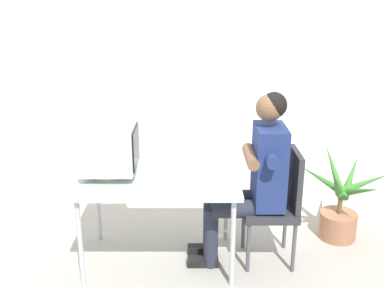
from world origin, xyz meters
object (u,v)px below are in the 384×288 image
object	(u,v)px
crt_monitor	(110,148)
keyboard	(154,175)
person_seated	(256,174)
potted_plant	(342,206)
desk	(160,182)
office_chair	(279,201)

from	to	relation	value
crt_monitor	keyboard	size ratio (longest dim) A/B	0.83
keyboard	person_seated	distance (m)	0.76
crt_monitor	potted_plant	xyz separation A→B (m)	(1.86, 0.36, -0.64)
desk	potted_plant	world-z (taller)	potted_plant
crt_monitor	keyboard	world-z (taller)	crt_monitor
desk	crt_monitor	world-z (taller)	crt_monitor
office_chair	person_seated	size ratio (longest dim) A/B	0.67
office_chair	desk	bearing A→B (deg)	-178.98
keyboard	office_chair	world-z (taller)	office_chair
desk	person_seated	bearing A→B (deg)	1.29
desk	office_chair	xyz separation A→B (m)	(0.91, 0.02, -0.16)
desk	potted_plant	xyz separation A→B (m)	(1.51, 0.35, -0.37)
desk	keyboard	size ratio (longest dim) A/B	2.47
office_chair	potted_plant	bearing A→B (deg)	29.28
crt_monitor	keyboard	xyz separation A→B (m)	(0.31, -0.01, -0.21)
crt_monitor	keyboard	bearing A→B (deg)	-2.73
person_seated	potted_plant	distance (m)	0.96
keyboard	person_seated	size ratio (longest dim) A/B	0.36
desk	office_chair	bearing A→B (deg)	1.02
office_chair	crt_monitor	bearing A→B (deg)	-179.17
crt_monitor	keyboard	distance (m)	0.37
keyboard	office_chair	size ratio (longest dim) A/B	0.53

